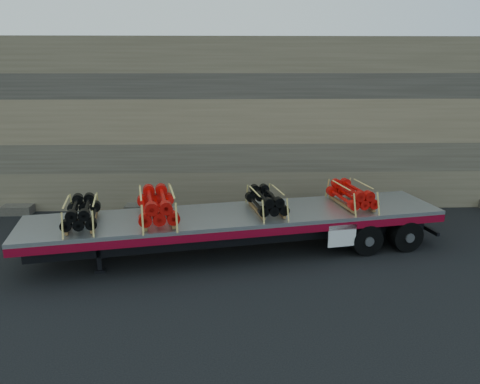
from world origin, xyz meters
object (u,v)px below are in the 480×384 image
object	(u,v)px
bundle_front	(81,213)
bundle_midrear	(266,201)
bundle_rear	(351,195)
trailer	(237,233)
bundle_midfront	(157,206)

from	to	relation	value
bundle_front	bundle_midrear	xyz separation A→B (m)	(5.59, 1.10, -0.01)
bundle_front	bundle_rear	size ratio (longest dim) A/B	1.00
bundle_front	bundle_midrear	size ratio (longest dim) A/B	1.04
bundle_front	trailer	bearing A→B (deg)	0.00
bundle_midrear	bundle_rear	xyz separation A→B (m)	(2.93, 0.58, 0.01)
bundle_front	bundle_rear	world-z (taller)	bundle_rear
bundle_midfront	bundle_rear	world-z (taller)	bundle_midfront
trailer	bundle_midrear	size ratio (longest dim) A/B	7.02
bundle_front	bundle_midfront	xyz separation A→B (m)	(2.18, 0.43, 0.06)
bundle_midrear	bundle_rear	distance (m)	2.99
bundle_midfront	bundle_rear	size ratio (longest dim) A/B	1.17
trailer	bundle_front	distance (m)	4.85
bundle_midfront	trailer	bearing A→B (deg)	0.00
bundle_front	bundle_midrear	bearing A→B (deg)	0.00
bundle_rear	trailer	bearing A→B (deg)	180.00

